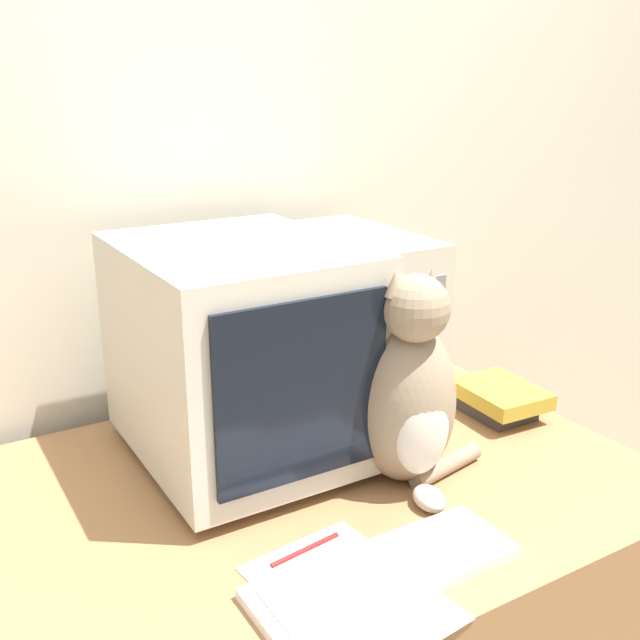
{
  "coord_description": "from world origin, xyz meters",
  "views": [
    {
      "loc": [
        -0.57,
        -0.63,
        1.44
      ],
      "look_at": [
        0.09,
        0.48,
        1.01
      ],
      "focal_mm": 42.0,
      "sensor_mm": 36.0,
      "label": 1
    }
  ],
  "objects_px": {
    "crt_monitor": "(241,351)",
    "cat": "(407,394)",
    "book_stack": "(498,399)",
    "computer_tower": "(360,324)",
    "keyboard": "(384,572)",
    "pen": "(305,550)"
  },
  "relations": [
    {
      "from": "pen",
      "to": "book_stack",
      "type": "bearing_deg",
      "value": 19.45
    },
    {
      "from": "crt_monitor",
      "to": "cat",
      "type": "distance_m",
      "value": 0.32
    },
    {
      "from": "cat",
      "to": "book_stack",
      "type": "distance_m",
      "value": 0.39
    },
    {
      "from": "computer_tower",
      "to": "pen",
      "type": "xyz_separation_m",
      "value": [
        -0.37,
        -0.4,
        -0.2
      ]
    },
    {
      "from": "cat",
      "to": "computer_tower",
      "type": "bearing_deg",
      "value": 83.31
    },
    {
      "from": "crt_monitor",
      "to": "cat",
      "type": "relative_size",
      "value": 1.19
    },
    {
      "from": "cat",
      "to": "book_stack",
      "type": "height_order",
      "value": "cat"
    },
    {
      "from": "keyboard",
      "to": "pen",
      "type": "bearing_deg",
      "value": 121.41
    },
    {
      "from": "crt_monitor",
      "to": "keyboard",
      "type": "xyz_separation_m",
      "value": [
        0.01,
        -0.45,
        -0.21
      ]
    },
    {
      "from": "computer_tower",
      "to": "cat",
      "type": "bearing_deg",
      "value": -108.24
    },
    {
      "from": "crt_monitor",
      "to": "keyboard",
      "type": "bearing_deg",
      "value": -88.25
    },
    {
      "from": "cat",
      "to": "pen",
      "type": "xyz_separation_m",
      "value": [
        -0.27,
        -0.1,
        -0.17
      ]
    },
    {
      "from": "cat",
      "to": "keyboard",
      "type": "bearing_deg",
      "value": -121.34
    },
    {
      "from": "computer_tower",
      "to": "keyboard",
      "type": "height_order",
      "value": "computer_tower"
    },
    {
      "from": "crt_monitor",
      "to": "cat",
      "type": "bearing_deg",
      "value": -47.66
    },
    {
      "from": "crt_monitor",
      "to": "pen",
      "type": "height_order",
      "value": "crt_monitor"
    },
    {
      "from": "computer_tower",
      "to": "crt_monitor",
      "type": "bearing_deg",
      "value": -169.36
    },
    {
      "from": "keyboard",
      "to": "crt_monitor",
      "type": "bearing_deg",
      "value": 91.75
    },
    {
      "from": "cat",
      "to": "book_stack",
      "type": "xyz_separation_m",
      "value": [
        0.35,
        0.12,
        -0.13
      ]
    },
    {
      "from": "keyboard",
      "to": "cat",
      "type": "bearing_deg",
      "value": 47.11
    },
    {
      "from": "computer_tower",
      "to": "keyboard",
      "type": "bearing_deg",
      "value": -120.26
    },
    {
      "from": "crt_monitor",
      "to": "keyboard",
      "type": "relative_size",
      "value": 1.14
    }
  ]
}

